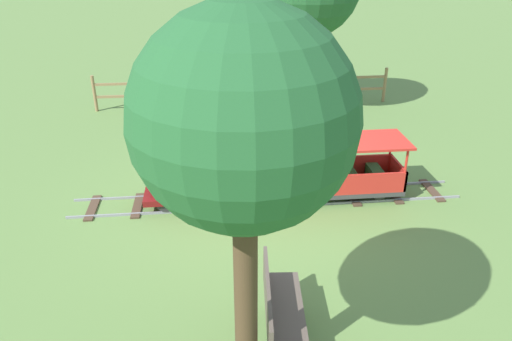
{
  "coord_description": "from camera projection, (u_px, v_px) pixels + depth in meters",
  "views": [
    {
      "loc": [
        -6.85,
        0.74,
        3.94
      ],
      "look_at": [
        0.0,
        0.02,
        0.55
      ],
      "focal_mm": 33.46,
      "sensor_mm": 36.0,
      "label": 1
    }
  ],
  "objects": [
    {
      "name": "locomotive",
      "position": [
        194.0,
        177.0,
        7.61
      ],
      "size": [
        0.74,
        1.45,
        0.98
      ],
      "color": "maroon",
      "rests_on": "ground_plane"
    },
    {
      "name": "conductor_person",
      "position": [
        224.0,
        125.0,
        8.37
      ],
      "size": [
        0.3,
        0.3,
        1.62
      ],
      "color": "#282D47",
      "rests_on": "ground_plane"
    },
    {
      "name": "passenger_car",
      "position": [
        322.0,
        175.0,
        7.84
      ],
      "size": [
        0.84,
        2.7,
        0.97
      ],
      "color": "#3F3F3F",
      "rests_on": "ground_plane"
    },
    {
      "name": "oak_tree_near",
      "position": [
        244.0,
        123.0,
        3.42
      ],
      "size": [
        1.68,
        1.68,
        3.61
      ],
      "color": "#4C3823",
      "rests_on": "ground_plane"
    },
    {
      "name": "ground_plane",
      "position": [
        257.0,
        200.0,
        7.92
      ],
      "size": [
        60.0,
        60.0,
        0.0
      ],
      "primitive_type": "plane",
      "color": "#608442"
    },
    {
      "name": "park_bench",
      "position": [
        280.0,
        315.0,
        4.94
      ],
      "size": [
        1.33,
        0.5,
        0.82
      ],
      "color": "brown",
      "rests_on": "ground_plane"
    },
    {
      "name": "fence_section",
      "position": [
        244.0,
        88.0,
        12.09
      ],
      "size": [
        0.08,
        7.48,
        0.9
      ],
      "color": "#93754C",
      "rests_on": "ground_plane"
    },
    {
      "name": "track",
      "position": [
        268.0,
        199.0,
        7.93
      ],
      "size": [
        0.78,
        6.4,
        0.04
      ],
      "color": "gray",
      "rests_on": "ground_plane"
    }
  ]
}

